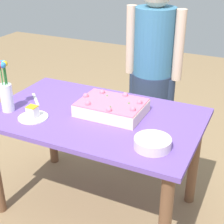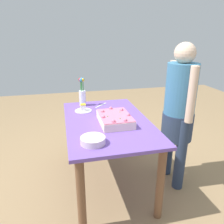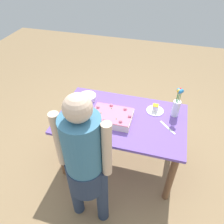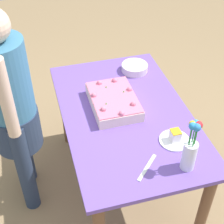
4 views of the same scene
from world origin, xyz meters
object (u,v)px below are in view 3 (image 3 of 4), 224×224
Objects in this scene: fruit_bowl at (88,97)px; serving_plate_with_slice at (155,109)px; cake_knife at (167,127)px; sheet_cake at (112,117)px; person_standing at (84,161)px; flower_vase at (177,104)px.

serving_plate_with_slice is at bearing -0.49° from fruit_bowl.
fruit_bowl is at bearing 30.49° from cake_knife.
person_standing is (-0.05, -0.65, 0.07)m from sheet_cake.
cake_knife is (0.15, -0.23, -0.02)m from serving_plate_with_slice.
serving_plate_with_slice is 0.12× the size of person_standing.
sheet_cake is at bearing -3.96° from person_standing.
sheet_cake reaches higher than cake_knife.
flower_vase is (0.62, 0.25, 0.10)m from sheet_cake.
sheet_cake reaches higher than serving_plate_with_slice.
fruit_bowl is (-0.78, 0.01, 0.00)m from serving_plate_with_slice.
sheet_cake is at bearing 48.15° from cake_knife.
flower_vase reaches higher than cake_knife.
cake_knife is 1.08× the size of fruit_bowl.
sheet_cake is 1.23× the size of flower_vase.
person_standing is (-0.67, -0.90, -0.03)m from flower_vase.
sheet_cake is 0.49m from serving_plate_with_slice.
cake_knife is at bearing -41.76° from person_standing.
flower_vase is (0.21, -0.02, 0.12)m from serving_plate_with_slice.
serving_plate_with_slice is (0.41, 0.26, -0.02)m from sheet_cake.
serving_plate_with_slice is 0.93× the size of fruit_bowl.
sheet_cake is 1.92× the size of cake_knife.
fruit_bowl is 0.13× the size of person_standing.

